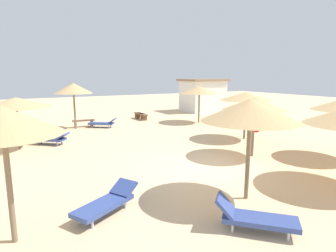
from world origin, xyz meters
The scene contains 16 objects.
ground_plane centered at (0.00, 0.00, 0.00)m, with size 80.00×80.00×0.00m, color #DBBA8C.
parasol_0 centered at (-2.71, 10.94, 2.71)m, with size 2.49×2.49×3.06m.
parasol_1 centered at (-6.19, 6.75, 2.29)m, with size 3.19×3.19×2.54m.
parasol_2 centered at (-0.61, -2.79, 2.61)m, with size 2.77×2.77×2.93m.
parasol_3 centered at (-6.60, -1.97, 2.66)m, with size 2.38×2.38×2.97m.
parasol_5 centered at (6.08, 9.04, 2.48)m, with size 2.83×2.83×2.79m.
parasol_7 centered at (5.03, 3.11, 2.41)m, with size 2.91×2.91×2.65m.
parasol_8 centered at (2.84, 0.36, 2.32)m, with size 2.78×2.78×2.61m.
lounger_0 centered at (-0.93, 10.51, 0.31)m, with size 1.92×1.62×0.68m.
lounger_1 centered at (-4.72, 7.04, 0.31)m, with size 1.88×1.71×0.65m.
lounger_2 centered at (-1.73, -4.17, 0.32)m, with size 1.76×1.78×0.77m.
lounger_3 centered at (-4.45, -1.69, 0.31)m, with size 1.98×1.49×0.64m.
bench_0 centered at (-2.06, 11.45, 0.35)m, with size 1.52×0.48×0.49m.
bench_1 centered at (2.80, 12.42, 0.35)m, with size 0.54×1.53×0.49m.
bench_2 centered at (2.88, 12.91, 0.35)m, with size 0.48×1.52×0.49m.
beach_cabana centered at (10.43, 14.56, 1.62)m, with size 4.16×3.37×3.20m.
Camera 1 is at (-6.44, -8.51, 3.57)m, focal length 30.29 mm.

